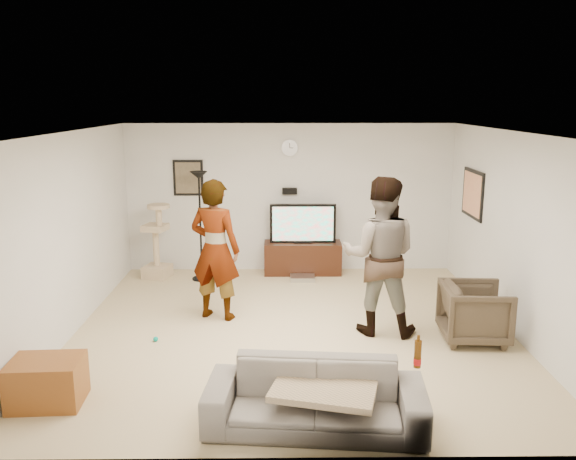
{
  "coord_description": "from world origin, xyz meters",
  "views": [
    {
      "loc": [
        -0.14,
        -7.03,
        2.87
      ],
      "look_at": [
        -0.06,
        0.2,
        1.26
      ],
      "focal_mm": 36.46,
      "sensor_mm": 36.0,
      "label": 1
    }
  ],
  "objects_px": {
    "tv_stand": "(303,258)",
    "beer_bottle": "(418,354)",
    "tv": "(303,223)",
    "armchair": "(475,313)",
    "person_right": "(380,256)",
    "sofa": "(315,397)",
    "cat_tree": "(156,241)",
    "person_left": "(215,250)",
    "side_table": "(47,382)",
    "floor_lamp": "(200,227)"
  },
  "relations": [
    {
      "from": "tv_stand",
      "to": "beer_bottle",
      "type": "xyz_separation_m",
      "value": [
        0.84,
        -4.78,
        0.43
      ]
    },
    {
      "from": "tv_stand",
      "to": "tv",
      "type": "xyz_separation_m",
      "value": [
        0.0,
        0.0,
        0.59
      ]
    },
    {
      "from": "beer_bottle",
      "to": "armchair",
      "type": "xyz_separation_m",
      "value": [
        1.15,
        1.91,
        -0.34
      ]
    },
    {
      "from": "person_right",
      "to": "sofa",
      "type": "xyz_separation_m",
      "value": [
        -0.92,
        -2.21,
        -0.7
      ]
    },
    {
      "from": "tv_stand",
      "to": "cat_tree",
      "type": "height_order",
      "value": "cat_tree"
    },
    {
      "from": "tv",
      "to": "person_left",
      "type": "xyz_separation_m",
      "value": [
        -1.23,
        -2.05,
        0.08
      ]
    },
    {
      "from": "cat_tree",
      "to": "sofa",
      "type": "relative_size",
      "value": 0.64
    },
    {
      "from": "cat_tree",
      "to": "sofa",
      "type": "distance_m",
      "value": 5.15
    },
    {
      "from": "person_right",
      "to": "side_table",
      "type": "distance_m",
      "value": 3.98
    },
    {
      "from": "cat_tree",
      "to": "beer_bottle",
      "type": "xyz_separation_m",
      "value": [
        3.25,
        -4.56,
        0.07
      ]
    },
    {
      "from": "tv",
      "to": "side_table",
      "type": "bearing_deg",
      "value": -121.09
    },
    {
      "from": "floor_lamp",
      "to": "person_left",
      "type": "distance_m",
      "value": 1.78
    },
    {
      "from": "armchair",
      "to": "side_table",
      "type": "distance_m",
      "value": 4.84
    },
    {
      "from": "sofa",
      "to": "beer_bottle",
      "type": "xyz_separation_m",
      "value": [
        0.9,
        0.0,
        0.41
      ]
    },
    {
      "from": "person_left",
      "to": "side_table",
      "type": "xyz_separation_m",
      "value": [
        -1.39,
        -2.29,
        -0.72
      ]
    },
    {
      "from": "tv_stand",
      "to": "floor_lamp",
      "type": "distance_m",
      "value": 1.8
    },
    {
      "from": "tv",
      "to": "sofa",
      "type": "relative_size",
      "value": 0.56
    },
    {
      "from": "cat_tree",
      "to": "person_left",
      "type": "xyz_separation_m",
      "value": [
        1.18,
        -1.84,
        0.32
      ]
    },
    {
      "from": "person_left",
      "to": "person_right",
      "type": "xyz_separation_m",
      "value": [
        2.09,
        -0.51,
        0.05
      ]
    },
    {
      "from": "floor_lamp",
      "to": "tv_stand",
      "type": "bearing_deg",
      "value": 11.25
    },
    {
      "from": "tv_stand",
      "to": "armchair",
      "type": "bearing_deg",
      "value": -55.31
    },
    {
      "from": "person_left",
      "to": "armchair",
      "type": "xyz_separation_m",
      "value": [
        3.22,
        -0.81,
        -0.59
      ]
    },
    {
      "from": "person_left",
      "to": "armchair",
      "type": "distance_m",
      "value": 3.37
    },
    {
      "from": "tv",
      "to": "cat_tree",
      "type": "bearing_deg",
      "value": -174.92
    },
    {
      "from": "floor_lamp",
      "to": "sofa",
      "type": "relative_size",
      "value": 0.91
    },
    {
      "from": "floor_lamp",
      "to": "person_left",
      "type": "relative_size",
      "value": 0.94
    },
    {
      "from": "sofa",
      "to": "armchair",
      "type": "bearing_deg",
      "value": 48.31
    },
    {
      "from": "cat_tree",
      "to": "person_right",
      "type": "relative_size",
      "value": 0.63
    },
    {
      "from": "sofa",
      "to": "beer_bottle",
      "type": "height_order",
      "value": "beer_bottle"
    },
    {
      "from": "person_left",
      "to": "person_right",
      "type": "bearing_deg",
      "value": -173.84
    },
    {
      "from": "tv",
      "to": "floor_lamp",
      "type": "bearing_deg",
      "value": -168.75
    },
    {
      "from": "person_left",
      "to": "armchair",
      "type": "bearing_deg",
      "value": -174.24
    },
    {
      "from": "tv",
      "to": "sofa",
      "type": "distance_m",
      "value": 4.81
    },
    {
      "from": "armchair",
      "to": "side_table",
      "type": "relative_size",
      "value": 1.16
    },
    {
      "from": "person_left",
      "to": "beer_bottle",
      "type": "relative_size",
      "value": 7.54
    },
    {
      "from": "beer_bottle",
      "to": "tv_stand",
      "type": "bearing_deg",
      "value": 99.94
    },
    {
      "from": "tv",
      "to": "person_left",
      "type": "bearing_deg",
      "value": -120.95
    },
    {
      "from": "floor_lamp",
      "to": "side_table",
      "type": "bearing_deg",
      "value": -103.41
    },
    {
      "from": "person_right",
      "to": "armchair",
      "type": "height_order",
      "value": "person_right"
    },
    {
      "from": "person_left",
      "to": "sofa",
      "type": "height_order",
      "value": "person_left"
    },
    {
      "from": "floor_lamp",
      "to": "cat_tree",
      "type": "bearing_deg",
      "value": 171.26
    },
    {
      "from": "tv_stand",
      "to": "floor_lamp",
      "type": "xyz_separation_m",
      "value": [
        -1.66,
        -0.33,
        0.61
      ]
    },
    {
      "from": "person_right",
      "to": "beer_bottle",
      "type": "bearing_deg",
      "value": 100.5
    },
    {
      "from": "tv_stand",
      "to": "person_right",
      "type": "relative_size",
      "value": 0.65
    },
    {
      "from": "sofa",
      "to": "tv",
      "type": "bearing_deg",
      "value": 94.53
    },
    {
      "from": "beer_bottle",
      "to": "person_left",
      "type": "bearing_deg",
      "value": 127.23
    },
    {
      "from": "floor_lamp",
      "to": "armchair",
      "type": "distance_m",
      "value": 4.47
    },
    {
      "from": "floor_lamp",
      "to": "side_table",
      "type": "distance_m",
      "value": 4.18
    },
    {
      "from": "cat_tree",
      "to": "armchair",
      "type": "height_order",
      "value": "cat_tree"
    },
    {
      "from": "tv_stand",
      "to": "sofa",
      "type": "bearing_deg",
      "value": -90.7
    }
  ]
}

